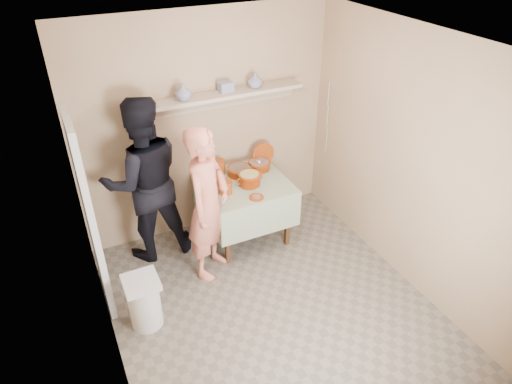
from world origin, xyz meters
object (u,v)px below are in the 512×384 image
person_helper (144,181)px  cazuela_rice (249,178)px  person_cook (208,205)px  serving_table (244,190)px  trash_bin (144,302)px

person_helper → cazuela_rice: (1.11, -0.29, -0.10)m
person_cook → person_helper: person_helper is taller
person_cook → person_helper: 0.78m
person_cook → serving_table: person_cook is taller
person_helper → cazuela_rice: 1.15m
person_cook → trash_bin: bearing=164.1°
cazuela_rice → person_cook: bearing=-153.3°
person_helper → serving_table: person_helper is taller
serving_table → trash_bin: size_ratio=1.74×
person_helper → trash_bin: bearing=72.1°
cazuela_rice → trash_bin: 1.75m
person_helper → trash_bin: 1.30m
cazuela_rice → person_helper: bearing=165.5°
serving_table → trash_bin: serving_table is taller
person_cook → person_helper: (-0.50, 0.59, 0.09)m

